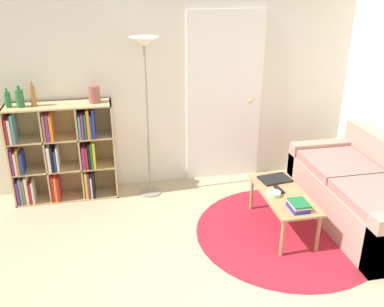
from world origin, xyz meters
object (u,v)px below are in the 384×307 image
bowl (274,194)px  bottle_middle (20,98)px  coffee_table (283,197)px  vase_on_shelf (94,94)px  bookshelf (60,154)px  bottle_left (8,99)px  bottle_right (33,96)px  floor_lamp (145,62)px  laptop (275,179)px  couch (367,196)px

bowl → bottle_middle: size_ratio=0.61×
coffee_table → bottle_middle: size_ratio=4.14×
coffee_table → vase_on_shelf: size_ratio=5.13×
bookshelf → bottle_left: bearing=-178.9°
bottle_right → vase_on_shelf: bearing=0.8°
floor_lamp → vase_on_shelf: size_ratio=9.86×
bottle_left → bottle_right: 0.26m
bowl → bottle_middle: bottle_middle is taller
coffee_table → laptop: laptop is taller
floor_lamp → bottle_left: size_ratio=8.90×
floor_lamp → bottle_right: 1.25m
floor_lamp → laptop: bearing=-30.4°
bottle_middle → coffee_table: bearing=-23.7°
bookshelf → floor_lamp: floor_lamp is taller
couch → bottle_right: bottle_right is taller
coffee_table → bottle_left: size_ratio=4.63×
laptop → couch: bearing=-19.6°
bottle_middle → bottle_right: size_ratio=0.86×
bookshelf → bottle_middle: bottle_middle is taller
floor_lamp → bowl: (1.13, -1.08, -1.15)m
bottle_left → bottle_middle: bearing=-5.5°
bowl → bottle_right: bearing=153.3°
floor_lamp → bottle_right: bearing=175.4°
coffee_table → vase_on_shelf: (-1.82, 1.16, 0.87)m
bowl → vase_on_shelf: size_ratio=0.76×
couch → vase_on_shelf: size_ratio=9.73×
couch → bottle_middle: bottle_middle is taller
bowl → bottle_right: bottle_right is taller
bookshelf → bottle_right: bearing=-175.9°
couch → laptop: bearing=160.4°
laptop → bottle_left: 2.98m
couch → bottle_left: size_ratio=8.78×
bottle_middle → vase_on_shelf: (0.78, 0.02, -0.00)m
bottle_right → floor_lamp: bearing=-4.6°
couch → coffee_table: size_ratio=1.90×
coffee_table → bottle_left: (-2.72, 1.15, 0.86)m
floor_lamp → laptop: size_ratio=5.29×
bottle_left → floor_lamp: bearing=-4.0°
bookshelf → coffee_table: (2.26, -1.16, -0.19)m
bookshelf → couch: size_ratio=0.63×
bookshelf → coffee_table: bookshelf is taller
bowl → vase_on_shelf: (-1.70, 1.18, 0.80)m
couch → coffee_table: bearing=178.8°
couch → coffee_table: 0.94m
floor_lamp → couch: (2.19, -1.07, -1.29)m
couch → bowl: (-1.05, -0.01, 0.14)m
floor_lamp → vase_on_shelf: (-0.56, 0.11, -0.35)m
floor_lamp → coffee_table: bearing=-40.0°
floor_lamp → bottle_middle: size_ratio=7.96×
bookshelf → coffee_table: 2.55m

